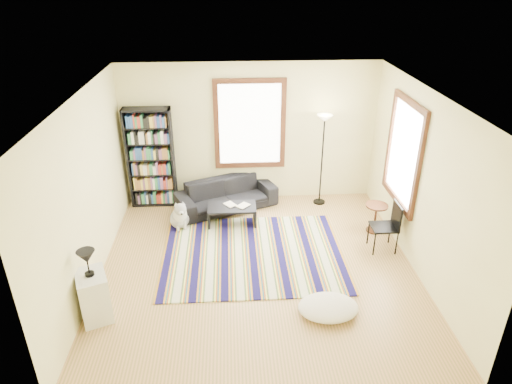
{
  "coord_description": "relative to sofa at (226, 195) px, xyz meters",
  "views": [
    {
      "loc": [
        -0.4,
        -6.07,
        4.37
      ],
      "look_at": [
        0.0,
        0.5,
        1.1
      ],
      "focal_mm": 32.0,
      "sensor_mm": 36.0,
      "label": 1
    }
  ],
  "objects": [
    {
      "name": "floor_lamp",
      "position": [
        1.9,
        0.1,
        0.64
      ],
      "size": [
        0.31,
        0.31,
        1.86
      ],
      "primitive_type": null,
      "rotation": [
        0.0,
        0.0,
        -0.03
      ],
      "color": "black",
      "rests_on": "floor"
    },
    {
      "name": "floor",
      "position": [
        0.5,
        -2.05,
        -0.34
      ],
      "size": [
        5.0,
        5.0,
        0.1
      ],
      "primitive_type": "cube",
      "color": "tan",
      "rests_on": "ground"
    },
    {
      "name": "book_b",
      "position": [
        0.25,
        -0.58,
        0.08
      ],
      "size": [
        0.29,
        0.3,
        0.02
      ],
      "primitive_type": "imported",
      "rotation": [
        0.0,
        0.0,
        -0.74
      ],
      "color": "beige",
      "rests_on": "coffee_table"
    },
    {
      "name": "rug",
      "position": [
        0.43,
        -1.69,
        -0.28
      ],
      "size": [
        3.01,
        2.41,
        0.02
      ],
      "primitive_type": "cube",
      "color": "#100C3F",
      "rests_on": "floor"
    },
    {
      "name": "wall_back",
      "position": [
        0.5,
        0.5,
        1.11
      ],
      "size": [
        5.0,
        0.1,
        2.8
      ],
      "primitive_type": "cube",
      "color": "#F6F1A6",
      "rests_on": "floor"
    },
    {
      "name": "dog",
      "position": [
        -0.87,
        -0.7,
        -0.0
      ],
      "size": [
        0.53,
        0.65,
        0.56
      ],
      "primitive_type": null,
      "rotation": [
        0.0,
        0.0,
        0.26
      ],
      "color": "silver",
      "rests_on": "floor"
    },
    {
      "name": "ceiling",
      "position": [
        0.5,
        -2.05,
        2.56
      ],
      "size": [
        5.0,
        5.0,
        0.1
      ],
      "primitive_type": "cube",
      "color": "white",
      "rests_on": "floor"
    },
    {
      "name": "floor_cushion",
      "position": [
        1.4,
        -3.22,
        -0.18
      ],
      "size": [
        1.03,
        0.92,
        0.21
      ],
      "primitive_type": "ellipsoid",
      "rotation": [
        0.0,
        0.0,
        -0.4
      ],
      "color": "silver",
      "rests_on": "floor"
    },
    {
      "name": "side_table",
      "position": [
        2.7,
        -1.07,
        -0.02
      ],
      "size": [
        0.53,
        0.53,
        0.54
      ],
      "primitive_type": "cylinder",
      "rotation": [
        0.0,
        0.0,
        -0.41
      ],
      "color": "#451F11",
      "rests_on": "floor"
    },
    {
      "name": "folding_chair",
      "position": [
        2.65,
        -1.66,
        0.14
      ],
      "size": [
        0.42,
        0.4,
        0.86
      ],
      "primitive_type": "cube",
      "rotation": [
        0.0,
        0.0,
        0.0
      ],
      "color": "black",
      "rests_on": "floor"
    },
    {
      "name": "wall_left",
      "position": [
        -2.05,
        -2.05,
        1.11
      ],
      "size": [
        0.1,
        5.0,
        2.8
      ],
      "primitive_type": "cube",
      "color": "#F6F1A6",
      "rests_on": "floor"
    },
    {
      "name": "window_right",
      "position": [
        2.97,
        -1.25,
        1.31
      ],
      "size": [
        0.06,
        1.2,
        1.6
      ],
      "primitive_type": "cube",
      "color": "white",
      "rests_on": "wall_right"
    },
    {
      "name": "window_back",
      "position": [
        0.5,
        0.42,
        1.31
      ],
      "size": [
        1.2,
        0.06,
        1.6
      ],
      "primitive_type": "cube",
      "color": "white",
      "rests_on": "wall_back"
    },
    {
      "name": "white_cabinet",
      "position": [
        -1.8,
        -3.08,
        0.06
      ],
      "size": [
        0.54,
        0.6,
        0.7
      ],
      "primitive_type": "cube",
      "rotation": [
        0.0,
        0.0,
        0.38
      ],
      "color": "silver",
      "rests_on": "floor"
    },
    {
      "name": "bookshelf",
      "position": [
        -1.46,
        0.27,
        0.71
      ],
      "size": [
        0.9,
        0.3,
        2.0
      ],
      "primitive_type": "cube",
      "color": "black",
      "rests_on": "floor"
    },
    {
      "name": "wall_right",
      "position": [
        3.05,
        -2.05,
        1.11
      ],
      "size": [
        0.1,
        5.0,
        2.8
      ],
      "primitive_type": "cube",
      "color": "#F6F1A6",
      "rests_on": "floor"
    },
    {
      "name": "coffee_table",
      "position": [
        0.1,
        -0.63,
        -0.11
      ],
      "size": [
        1.01,
        0.76,
        0.36
      ],
      "primitive_type": "cube",
      "rotation": [
        0.0,
        0.0,
        -0.32
      ],
      "color": "black",
      "rests_on": "floor"
    },
    {
      "name": "table_lamp",
      "position": [
        -1.8,
        -3.08,
        0.6
      ],
      "size": [
        0.29,
        0.29,
        0.38
      ],
      "primitive_type": null,
      "rotation": [
        0.0,
        0.0,
        0.22
      ],
      "color": "black",
      "rests_on": "white_cabinet"
    },
    {
      "name": "sofa",
      "position": [
        0.0,
        0.0,
        0.0
      ],
      "size": [
        1.47,
        2.11,
        0.57
      ],
      "primitive_type": "imported",
      "rotation": [
        0.0,
        0.0,
        0.4
      ],
      "color": "black",
      "rests_on": "floor"
    },
    {
      "name": "book_a",
      "position": [
        0.0,
        -0.63,
        0.08
      ],
      "size": [
        0.28,
        0.27,
        0.02
      ],
      "primitive_type": "imported",
      "rotation": [
        0.0,
        0.0,
        0.61
      ],
      "color": "beige",
      "rests_on": "coffee_table"
    },
    {
      "name": "wall_front",
      "position": [
        0.5,
        -4.6,
        1.11
      ],
      "size": [
        5.0,
        0.1,
        2.8
      ],
      "primitive_type": "cube",
      "color": "#F6F1A6",
      "rests_on": "floor"
    }
  ]
}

